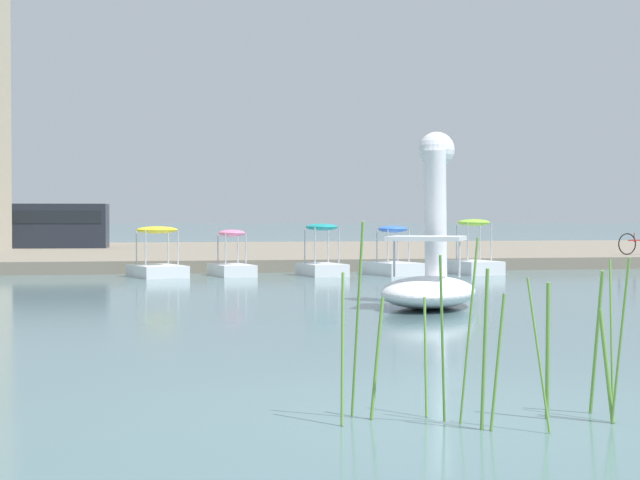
{
  "coord_description": "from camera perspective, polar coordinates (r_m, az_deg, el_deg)",
  "views": [
    {
      "loc": [
        -2.68,
        -8.1,
        1.61
      ],
      "look_at": [
        1.79,
        14.24,
        1.13
      ],
      "focal_mm": 57.66,
      "sensor_mm": 36.0,
      "label": 1
    }
  ],
  "objects": [
    {
      "name": "parked_van",
      "position": [
        44.27,
        -14.61,
        0.86
      ],
      "size": [
        4.62,
        2.12,
        1.84
      ],
      "color": "#1E232D",
      "rests_on": "shore_bank_far"
    },
    {
      "name": "ground_plane",
      "position": [
        8.68,
        6.97,
        -9.48
      ],
      "size": [
        675.88,
        675.88,
        0.0
      ],
      "primitive_type": "plane",
      "color": "slate"
    },
    {
      "name": "shore_bank_far",
      "position": [
        41.93,
        -7.64,
        -0.75
      ],
      "size": [
        139.71,
        23.56,
        0.38
      ],
      "primitive_type": "cube",
      "color": "slate",
      "rests_on": "ground_plane"
    },
    {
      "name": "pedal_boat_lime",
      "position": [
        29.98,
        8.53,
        -1.06
      ],
      "size": [
        1.32,
        1.9,
        1.59
      ],
      "color": "white",
      "rests_on": "ground_plane"
    },
    {
      "name": "pedal_boat_blue",
      "position": [
        29.29,
        4.06,
        -1.22
      ],
      "size": [
        1.47,
        1.95,
        1.41
      ],
      "color": "white",
      "rests_on": "ground_plane"
    },
    {
      "name": "swan_boat",
      "position": [
        18.82,
        6.12,
        -1.41
      ],
      "size": [
        2.8,
        3.45,
        3.26
      ],
      "color": "white",
      "rests_on": "ground_plane"
    },
    {
      "name": "pedal_boat_teal",
      "position": [
        28.87,
        0.09,
        -1.08
      ],
      "size": [
        1.28,
        1.84,
        1.47
      ],
      "color": "white",
      "rests_on": "ground_plane"
    },
    {
      "name": "pedal_boat_yellow",
      "position": [
        28.51,
        -9.03,
        -1.17
      ],
      "size": [
        1.68,
        2.14,
        1.39
      ],
      "color": "white",
      "rests_on": "ground_plane"
    },
    {
      "name": "reed_clump_foreground",
      "position": [
        8.24,
        9.93,
        -5.91
      ],
      "size": [
        2.2,
        0.93,
        1.59
      ],
      "color": "#669942",
      "rests_on": "ground_plane"
    },
    {
      "name": "bicycle_parked",
      "position": [
        36.55,
        17.27,
        -0.2
      ],
      "size": [
        1.68,
        0.35,
        0.75
      ],
      "color": "black",
      "rests_on": "shore_bank_far"
    },
    {
      "name": "pedal_boat_pink",
      "position": [
        28.82,
        -4.92,
        -1.25
      ],
      "size": [
        1.25,
        1.88,
        1.3
      ],
      "color": "white",
      "rests_on": "ground_plane"
    }
  ]
}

